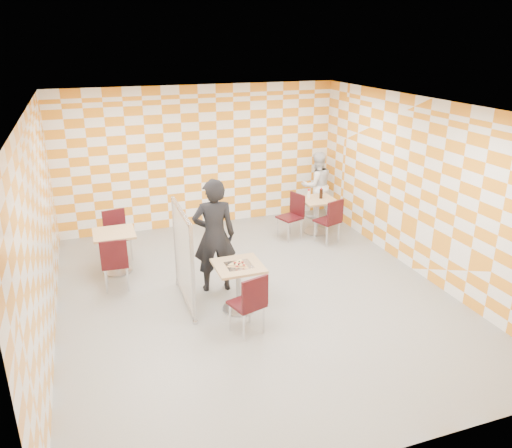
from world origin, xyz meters
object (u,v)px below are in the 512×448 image
(chair_second_front, at_px, (331,218))
(man_white, at_px, (317,185))
(sport_bottle, at_px, (309,194))
(soda_bottle, at_px, (321,194))
(chair_empty_near, at_px, (115,260))
(chair_main_front, at_px, (251,300))
(partition, at_px, (184,257))
(main_table, at_px, (239,279))
(empty_table, at_px, (115,245))
(man_dark, at_px, (214,236))
(chair_second_side, at_px, (293,212))
(second_table, at_px, (317,210))
(chair_empty_far, at_px, (117,231))

(chair_second_front, height_order, man_white, man_white)
(sport_bottle, relative_size, soda_bottle, 0.87)
(sport_bottle, bearing_deg, soda_bottle, -21.77)
(man_white, bearing_deg, chair_empty_near, 25.00)
(chair_main_front, relative_size, soda_bottle, 4.02)
(chair_empty_near, distance_m, partition, 1.26)
(main_table, relative_size, empty_table, 1.00)
(chair_second_front, bearing_deg, soda_bottle, 82.66)
(man_dark, height_order, man_white, man_dark)
(sport_bottle, bearing_deg, chair_empty_near, -161.34)
(main_table, xyz_separation_m, chair_second_side, (1.93, 2.42, 0.04))
(soda_bottle, bearing_deg, second_table, -169.65)
(second_table, distance_m, chair_second_side, 0.58)
(chair_second_front, relative_size, sport_bottle, 4.62)
(empty_table, bearing_deg, second_table, 7.30)
(man_dark, bearing_deg, chair_empty_near, -9.05)
(chair_second_side, relative_size, chair_empty_near, 1.00)
(second_table, relative_size, man_dark, 0.40)
(second_table, bearing_deg, chair_main_front, -128.62)
(main_table, xyz_separation_m, partition, (-0.72, 0.47, 0.28))
(empty_table, bearing_deg, partition, -58.40)
(chair_second_side, bearing_deg, empty_table, -172.58)
(chair_main_front, bearing_deg, soda_bottle, 50.66)
(chair_second_side, relative_size, chair_empty_far, 1.00)
(empty_table, relative_size, sport_bottle, 3.75)
(main_table, bearing_deg, chair_second_side, 51.43)
(man_white, xyz_separation_m, sport_bottle, (-0.56, -0.78, 0.08))
(chair_second_front, bearing_deg, empty_table, 178.78)
(second_table, distance_m, man_dark, 3.21)
(partition, bearing_deg, empty_table, 121.60)
(chair_second_front, relative_size, chair_empty_far, 1.00)
(empty_table, height_order, chair_second_side, chair_second_side)
(second_table, xyz_separation_m, sport_bottle, (-0.16, 0.11, 0.33))
(second_table, relative_size, chair_empty_near, 0.81)
(main_table, xyz_separation_m, sport_bottle, (2.35, 2.59, 0.33))
(empty_table, xyz_separation_m, man_dark, (1.48, -1.19, 0.43))
(second_table, relative_size, man_white, 0.49)
(main_table, relative_size, chair_main_front, 0.81)
(second_table, xyz_separation_m, partition, (-3.23, -2.02, 0.28))
(chair_empty_far, relative_size, sport_bottle, 4.62)
(chair_second_front, height_order, partition, partition)
(man_dark, distance_m, sport_bottle, 3.11)
(chair_empty_near, xyz_separation_m, man_white, (4.61, 2.15, 0.22))
(chair_second_front, bearing_deg, man_white, 74.91)
(man_dark, distance_m, soda_bottle, 3.25)
(empty_table, distance_m, chair_empty_near, 0.73)
(chair_second_side, bearing_deg, chair_empty_far, 177.77)
(second_table, bearing_deg, chair_empty_near, -163.36)
(chair_second_side, height_order, sport_bottle, sport_bottle)
(soda_bottle, bearing_deg, empty_table, -172.65)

